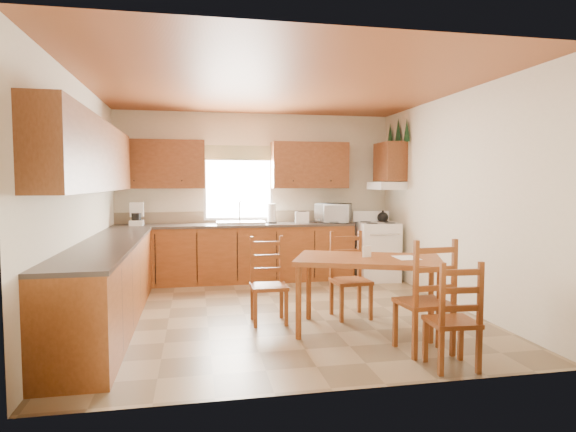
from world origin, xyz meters
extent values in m
plane|color=#897453|center=(0.00, 0.00, 0.00)|extent=(4.50, 4.50, 0.00)
plane|color=brown|center=(0.00, 0.00, 2.70)|extent=(4.50, 4.50, 0.00)
plane|color=beige|center=(-2.25, 0.00, 1.35)|extent=(4.50, 4.50, 0.00)
plane|color=beige|center=(2.25, 0.00, 1.35)|extent=(4.50, 4.50, 0.00)
plane|color=beige|center=(0.00, 2.25, 1.35)|extent=(4.50, 4.50, 0.00)
plane|color=beige|center=(0.00, -2.25, 1.35)|extent=(4.50, 4.50, 0.00)
cube|color=brown|center=(-0.38, 1.95, 0.44)|extent=(3.75, 0.60, 0.88)
cube|color=brown|center=(-1.95, -0.15, 0.44)|extent=(0.60, 3.60, 0.88)
cube|color=#433832|center=(-0.38, 1.95, 0.90)|extent=(3.75, 0.63, 0.04)
cube|color=#433832|center=(-1.95, -0.15, 0.90)|extent=(0.63, 3.60, 0.04)
cube|color=#8A775D|center=(-0.38, 2.24, 1.01)|extent=(3.75, 0.01, 0.18)
cube|color=brown|center=(-1.55, 2.08, 1.85)|extent=(1.41, 0.33, 0.75)
cube|color=brown|center=(0.86, 2.08, 1.85)|extent=(1.25, 0.33, 0.75)
cube|color=brown|center=(-2.08, -0.15, 1.85)|extent=(0.33, 3.60, 0.75)
cube|color=brown|center=(2.08, 1.65, 1.90)|extent=(0.33, 0.62, 0.62)
cube|color=white|center=(2.03, 1.65, 1.52)|extent=(0.44, 0.62, 0.12)
cube|color=white|center=(-0.30, 2.22, 1.55)|extent=(1.13, 0.02, 1.18)
cube|color=white|center=(-0.30, 2.21, 1.55)|extent=(1.05, 0.01, 1.10)
cube|color=#58733B|center=(-0.30, 2.19, 2.05)|extent=(1.19, 0.01, 0.24)
cube|color=silver|center=(-0.30, 1.95, 0.94)|extent=(0.75, 0.45, 0.04)
cone|color=#184122|center=(2.21, 1.33, 2.38)|extent=(0.22, 0.22, 0.36)
cone|color=#184122|center=(2.21, 1.65, 2.42)|extent=(0.22, 0.22, 0.36)
cone|color=#184122|center=(2.21, 1.97, 2.38)|extent=(0.22, 0.22, 0.36)
cube|color=white|center=(1.88, 1.64, 0.45)|extent=(0.66, 0.68, 0.91)
cube|color=white|center=(-1.88, 1.95, 1.08)|extent=(0.24, 0.27, 0.32)
cylinder|color=white|center=(0.20, 1.97, 1.08)|extent=(0.18, 0.18, 0.31)
cube|color=white|center=(0.70, 1.95, 1.01)|extent=(0.24, 0.17, 0.18)
imported|color=white|center=(1.21, 1.90, 1.08)|extent=(0.63, 0.55, 0.31)
cube|color=brown|center=(0.77, -0.92, 0.40)|extent=(1.68, 1.33, 0.79)
cube|color=brown|center=(1.07, -1.57, 0.53)|extent=(0.47, 0.45, 1.06)
cube|color=brown|center=(1.12, -1.99, 0.46)|extent=(0.41, 0.39, 0.92)
cube|color=brown|center=(-0.20, -0.39, 0.48)|extent=(0.40, 0.38, 0.95)
cube|color=brown|center=(0.77, -0.36, 0.49)|extent=(0.44, 0.42, 0.99)
cube|color=white|center=(1.15, -1.02, 0.79)|extent=(0.24, 0.31, 0.00)
cube|color=white|center=(0.76, -0.89, 0.85)|extent=(0.09, 0.02, 0.12)
camera|label=1|loc=(-1.01, -5.64, 1.57)|focal=30.00mm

